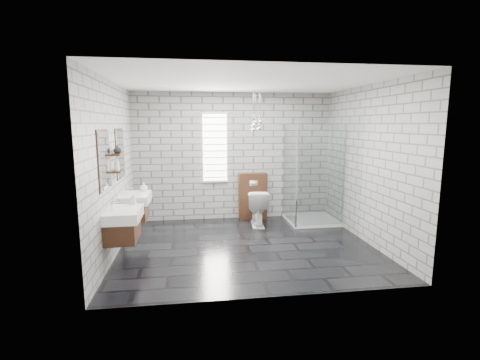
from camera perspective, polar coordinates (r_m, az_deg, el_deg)
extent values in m
cube|color=black|center=(6.01, 1.09, -10.79)|extent=(4.20, 3.60, 0.02)
cube|color=white|center=(5.69, 1.18, 15.92)|extent=(4.20, 3.60, 0.02)
cube|color=#999994|center=(7.47, -1.08, 3.85)|extent=(4.20, 0.02, 2.70)
cube|color=#999994|center=(3.93, 5.33, -0.96)|extent=(4.20, 0.02, 2.70)
cube|color=#999994|center=(5.75, -20.13, 1.70)|extent=(0.02, 3.60, 2.70)
cube|color=#999994|center=(6.38, 20.22, 2.38)|extent=(0.02, 3.60, 2.70)
cube|color=#412414|center=(5.27, -18.69, -7.77)|extent=(0.42, 0.62, 0.30)
cube|color=silver|center=(5.22, -16.53, -7.46)|extent=(0.02, 0.35, 0.01)
cube|color=white|center=(5.20, -18.55, -5.40)|extent=(0.47, 0.70, 0.15)
cylinder|color=silver|center=(5.20, -20.30, -3.96)|extent=(0.04, 0.04, 0.12)
cylinder|color=silver|center=(5.18, -19.79, -3.42)|extent=(0.10, 0.02, 0.02)
cube|color=white|center=(5.12, -21.38, 3.04)|extent=(0.03, 0.55, 0.80)
cube|color=#412414|center=(5.12, -21.51, 3.03)|extent=(0.01, 0.59, 0.84)
cube|color=#412414|center=(6.32, -16.86, -4.88)|extent=(0.42, 0.62, 0.30)
cube|color=silver|center=(6.29, -15.07, -4.60)|extent=(0.02, 0.35, 0.01)
cube|color=white|center=(6.27, -16.73, -2.88)|extent=(0.47, 0.70, 0.15)
cylinder|color=silver|center=(6.27, -18.19, -1.69)|extent=(0.04, 0.04, 0.12)
cylinder|color=silver|center=(6.25, -17.76, -1.24)|extent=(0.10, 0.02, 0.02)
cube|color=white|center=(6.20, -19.05, 4.12)|extent=(0.03, 0.55, 0.80)
cube|color=#412414|center=(6.20, -19.16, 4.12)|extent=(0.01, 0.59, 0.84)
cube|color=#412414|center=(5.69, -19.42, 1.36)|extent=(0.14, 0.30, 0.03)
cube|color=#412414|center=(5.66, -19.56, 3.97)|extent=(0.14, 0.30, 0.03)
cube|color=white|center=(7.40, -4.15, 5.32)|extent=(0.50, 0.02, 1.40)
cube|color=white|center=(7.37, -4.21, 10.91)|extent=(0.56, 0.04, 0.04)
cube|color=white|center=(7.46, -4.08, -0.21)|extent=(0.56, 0.04, 0.04)
cube|color=white|center=(7.44, -4.09, 0.47)|extent=(0.48, 0.01, 0.02)
cube|color=white|center=(7.42, -4.10, 1.54)|extent=(0.48, 0.01, 0.02)
cube|color=white|center=(7.41, -4.11, 2.61)|extent=(0.48, 0.01, 0.02)
cube|color=white|center=(7.39, -4.12, 3.69)|extent=(0.48, 0.01, 0.02)
cube|color=white|center=(7.38, -4.14, 4.77)|extent=(0.48, 0.01, 0.02)
cube|color=white|center=(7.37, -4.15, 5.85)|extent=(0.48, 0.01, 0.02)
cube|color=white|center=(7.36, -4.16, 6.94)|extent=(0.48, 0.01, 0.02)
cube|color=white|center=(7.36, -4.17, 8.03)|extent=(0.48, 0.01, 0.02)
cube|color=white|center=(7.36, -4.19, 9.12)|extent=(0.48, 0.01, 0.03)
cube|color=white|center=(7.36, -4.20, 10.21)|extent=(0.48, 0.01, 0.03)
cube|color=#412414|center=(7.55, 2.12, -2.63)|extent=(0.60, 0.20, 1.00)
cube|color=silver|center=(7.40, 2.28, -0.52)|extent=(0.18, 0.01, 0.12)
cube|color=white|center=(7.59, 11.59, -6.41)|extent=(1.00, 1.00, 0.06)
cube|color=silver|center=(6.93, 13.20, 0.53)|extent=(1.00, 0.01, 2.00)
cube|color=silver|center=(7.24, 8.18, 1.03)|extent=(0.01, 1.00, 2.00)
cube|color=silver|center=(6.77, 9.33, 0.45)|extent=(0.03, 0.03, 2.00)
cube|color=silver|center=(7.12, 16.81, 0.60)|extent=(0.03, 0.03, 2.00)
cylinder|color=silver|center=(7.72, 14.43, 1.86)|extent=(0.02, 0.02, 1.80)
cylinder|color=silver|center=(7.63, 14.14, 8.72)|extent=(0.14, 0.14, 0.02)
sphere|color=silver|center=(6.96, 2.24, 8.97)|extent=(0.09, 0.09, 0.09)
cylinder|color=silver|center=(6.97, 2.26, 11.96)|extent=(0.01, 0.01, 0.64)
sphere|color=silver|center=(7.02, 3.13, 8.44)|extent=(0.09, 0.09, 0.09)
cylinder|color=silver|center=(7.02, 3.16, 11.67)|extent=(0.01, 0.01, 0.70)
sphere|color=silver|center=(7.15, 2.48, 9.49)|extent=(0.09, 0.09, 0.09)
cylinder|color=silver|center=(7.16, 2.50, 12.13)|extent=(0.01, 0.01, 0.57)
sphere|color=silver|center=(7.08, 2.16, 8.28)|extent=(0.09, 0.09, 0.09)
cylinder|color=silver|center=(7.09, 2.18, 11.56)|extent=(0.01, 0.01, 0.72)
sphere|color=silver|center=(7.15, 3.33, 9.52)|extent=(0.09, 0.09, 0.09)
cylinder|color=silver|center=(7.16, 3.36, 12.15)|extent=(0.01, 0.01, 0.57)
imported|color=white|center=(7.09, 2.84, -4.51)|extent=(0.47, 0.75, 0.73)
imported|color=#B2B2B2|center=(5.46, -17.13, -2.94)|extent=(0.08, 0.08, 0.17)
imported|color=#B2B2B2|center=(6.46, -15.51, -1.10)|extent=(0.12, 0.12, 0.16)
imported|color=#B2B2B2|center=(5.58, -19.57, 2.46)|extent=(0.10, 0.10, 0.21)
imported|color=#B2B2B2|center=(5.66, -19.49, 4.78)|extent=(0.16, 0.16, 0.13)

